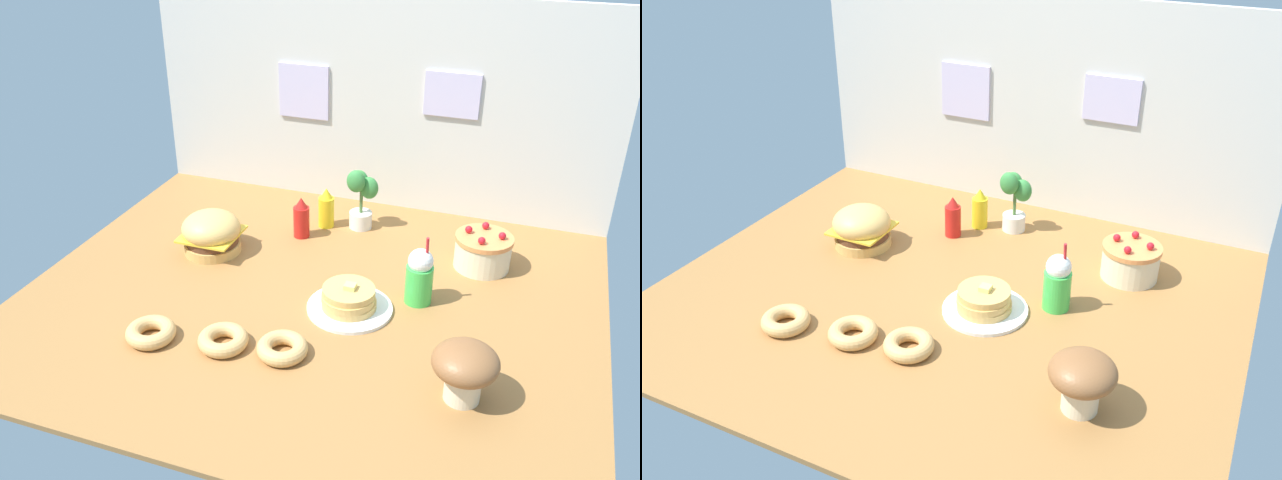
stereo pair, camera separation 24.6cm
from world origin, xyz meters
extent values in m
cube|color=#9E6B38|center=(0.00, 0.00, -0.01)|extent=(2.04, 1.71, 0.02)
cube|color=beige|center=(0.00, 0.85, 0.46)|extent=(2.04, 0.03, 0.93)
cube|color=silver|center=(-0.33, 0.83, 0.49)|extent=(0.23, 0.01, 0.24)
cube|color=silver|center=(0.32, 0.83, 0.54)|extent=(0.23, 0.01, 0.19)
cylinder|color=#DBA859|center=(-0.49, 0.19, 0.02)|extent=(0.23, 0.23, 0.04)
cylinder|color=#59331E|center=(-0.49, 0.19, 0.06)|extent=(0.21, 0.21, 0.03)
cube|color=yellow|center=(-0.49, 0.19, 0.08)|extent=(0.22, 0.22, 0.01)
ellipsoid|color=#E5B260|center=(-0.49, 0.19, 0.10)|extent=(0.23, 0.23, 0.13)
cylinder|color=white|center=(0.16, -0.03, 0.01)|extent=(0.30, 0.30, 0.01)
cylinder|color=#E0AD5B|center=(0.16, -0.03, 0.03)|extent=(0.19, 0.19, 0.02)
cylinder|color=#E0AD5B|center=(0.15, -0.03, 0.05)|extent=(0.19, 0.19, 0.02)
cylinder|color=#E0AD5B|center=(0.15, -0.03, 0.08)|extent=(0.19, 0.19, 0.02)
cube|color=#F7E072|center=(0.16, -0.03, 0.10)|extent=(0.04, 0.04, 0.02)
cylinder|color=beige|center=(0.55, 0.42, 0.06)|extent=(0.21, 0.21, 0.12)
cylinder|color=#EA8C4C|center=(0.55, 0.42, 0.12)|extent=(0.22, 0.22, 0.02)
sphere|color=red|center=(0.62, 0.42, 0.15)|extent=(0.03, 0.03, 0.03)
sphere|color=red|center=(0.55, 0.48, 0.15)|extent=(0.03, 0.03, 0.03)
sphere|color=red|center=(0.49, 0.43, 0.15)|extent=(0.03, 0.03, 0.03)
sphere|color=red|center=(0.55, 0.36, 0.15)|extent=(0.03, 0.03, 0.03)
cylinder|color=red|center=(-0.19, 0.42, 0.07)|extent=(0.07, 0.07, 0.13)
cone|color=red|center=(-0.19, 0.42, 0.16)|extent=(0.05, 0.05, 0.04)
cylinder|color=yellow|center=(-0.12, 0.54, 0.07)|extent=(0.07, 0.07, 0.13)
cone|color=yellow|center=(-0.12, 0.54, 0.16)|extent=(0.05, 0.05, 0.04)
cylinder|color=green|center=(0.37, 0.10, 0.07)|extent=(0.10, 0.10, 0.14)
sphere|color=white|center=(0.37, 0.10, 0.17)|extent=(0.09, 0.09, 0.09)
cylinder|color=red|center=(0.39, 0.10, 0.19)|extent=(0.01, 0.03, 0.14)
torus|color=tan|center=(-0.41, -0.40, 0.02)|extent=(0.16, 0.16, 0.05)
torus|color=#D89ED8|center=(-0.41, -0.40, 0.03)|extent=(0.16, 0.16, 0.04)
torus|color=tan|center=(-0.17, -0.36, 0.02)|extent=(0.16, 0.16, 0.05)
torus|color=#8CCC8C|center=(-0.17, -0.36, 0.03)|extent=(0.16, 0.16, 0.04)
torus|color=tan|center=(0.03, -0.34, 0.02)|extent=(0.16, 0.16, 0.05)
torus|color=pink|center=(0.03, -0.34, 0.03)|extent=(0.16, 0.16, 0.04)
cylinder|color=white|center=(0.02, 0.58, 0.04)|extent=(0.10, 0.10, 0.07)
cylinder|color=#4C7238|center=(0.02, 0.58, 0.13)|extent=(0.01, 0.01, 0.12)
ellipsoid|color=#38843D|center=(0.05, 0.59, 0.19)|extent=(0.08, 0.05, 0.10)
ellipsoid|color=#38843D|center=(0.00, 0.60, 0.20)|extent=(0.08, 0.05, 0.10)
ellipsoid|color=#38843D|center=(0.00, 0.56, 0.22)|extent=(0.08, 0.05, 0.10)
cylinder|color=beige|center=(0.60, -0.35, 0.04)|extent=(0.11, 0.11, 0.09)
ellipsoid|color=brown|center=(0.60, -0.35, 0.13)|extent=(0.19, 0.19, 0.11)
camera|label=1|loc=(0.71, -1.91, 1.37)|focal=37.98mm
camera|label=2|loc=(0.94, -1.81, 1.37)|focal=37.98mm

